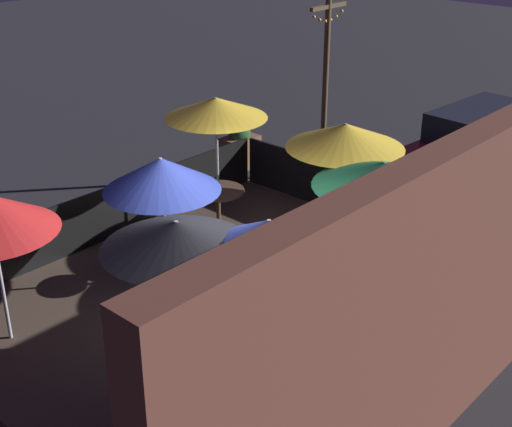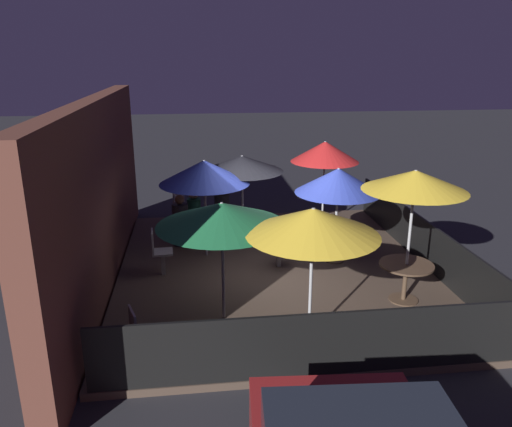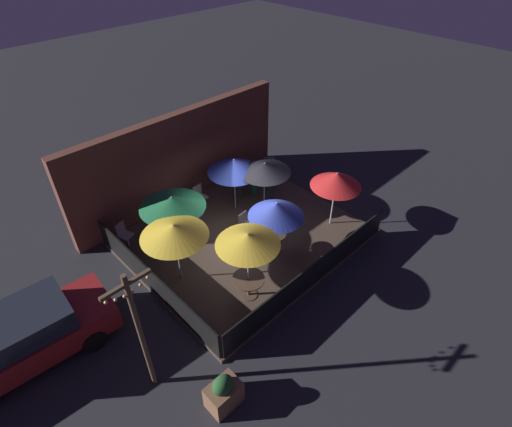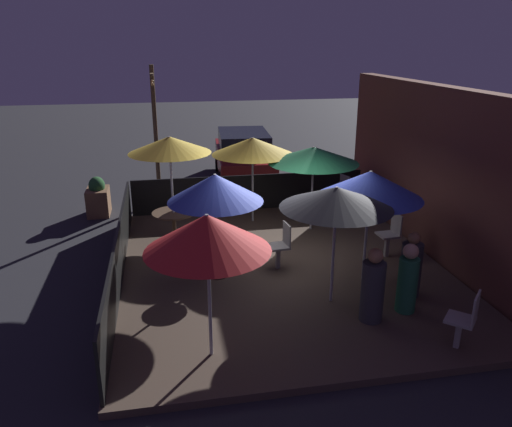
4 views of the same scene
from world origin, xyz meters
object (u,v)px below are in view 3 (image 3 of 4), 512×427
patio_chair_0 (269,168)px  planter_box (224,393)px  dining_table_0 (248,282)px  parked_car_0 (24,337)px  patio_umbrella_3 (174,231)px  patio_umbrella_5 (234,166)px  patio_chair_2 (124,234)px  patron_2 (254,180)px  dining_table_1 (275,238)px  light_post (139,329)px  patio_umbrella_0 (248,239)px  patio_umbrella_6 (265,167)px  patio_umbrella_2 (336,179)px  patio_chair_3 (200,196)px  patio_chair_1 (245,224)px  patio_umbrella_4 (172,202)px  patron_1 (239,183)px  patio_umbrella_1 (276,210)px  patron_0 (269,186)px

patio_chair_0 → planter_box: same height
dining_table_0 → parked_car_0: 5.91m
patio_umbrella_3 → patio_umbrella_5: 3.90m
patio_chair_0 → patio_chair_2: 6.50m
patio_umbrella_3 → patron_2: bearing=19.8°
dining_table_1 → light_post: (-5.42, -1.08, 1.43)m
patio_umbrella_0 → patio_umbrella_6: bearing=38.6°
patio_umbrella_2 → parked_car_0: (-9.81, 2.09, -1.17)m
patio_umbrella_5 → patio_chair_3: size_ratio=2.26×
dining_table_1 → patio_chair_2: 5.05m
patio_umbrella_6 → patio_chair_1: 2.11m
patio_chair_3 → patio_chair_0: bearing=79.2°
patio_umbrella_6 → patio_chair_3: 2.80m
patio_umbrella_4 → patio_chair_1: size_ratio=2.29×
patio_chair_3 → patron_1: patron_1 is taller
patio_chair_3 → planter_box: size_ratio=0.90×
patio_chair_0 → planter_box: (-7.61, -5.97, -0.16)m
dining_table_0 → light_post: bearing=-174.8°
patio_umbrella_5 → patio_chair_2: patio_umbrella_5 is taller
patio_umbrella_4 → patio_chair_2: patio_umbrella_4 is taller
patio_umbrella_0 → patio_chair_0: size_ratio=2.59×
patio_umbrella_6 → patio_chair_3: bearing=131.3°
patio_umbrella_1 → patio_chair_3: bearing=94.1°
patio_umbrella_2 → patron_0: size_ratio=1.71×
patio_chair_2 → parked_car_0: size_ratio=0.21×
patron_0 → patio_umbrella_5: bearing=123.3°
patio_umbrella_1 → patio_umbrella_4: patio_umbrella_1 is taller
dining_table_1 → patron_0: patron_0 is taller
dining_table_1 → patron_2: patron_2 is taller
planter_box → parked_car_0: parked_car_0 is taller
patio_umbrella_1 → patio_chair_2: patio_umbrella_1 is taller
dining_table_1 → patron_2: 3.52m
patio_umbrella_0 → patio_umbrella_6: patio_umbrella_0 is taller
patio_umbrella_6 → dining_table_1: 2.63m
patio_umbrella_0 → patio_umbrella_2: size_ratio=1.11×
patron_1 → light_post: 8.23m
patio_umbrella_5 → patio_chair_2: (-4.08, 1.01, -1.38)m
patio_chair_1 → patron_2: patron_2 is taller
dining_table_1 → parked_car_0: 7.48m
patio_chair_0 → patron_2: 1.23m
patio_umbrella_0 → parked_car_0: (-5.37, 2.47, -1.50)m
patio_chair_2 → patron_1: patron_1 is taller
patio_umbrella_2 → patio_umbrella_6: (-1.19, 2.22, -0.00)m
patio_chair_1 → patio_umbrella_3: bearing=-94.7°
patio_umbrella_5 → patron_1: size_ratio=1.77×
dining_table_1 → patron_1: size_ratio=0.64×
patio_umbrella_2 → patio_umbrella_6: 2.52m
patio_umbrella_6 → dining_table_1: bearing=-126.2°
patio_umbrella_6 → patron_0: bearing=31.2°
patio_umbrella_3 → patio_umbrella_6: 4.32m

